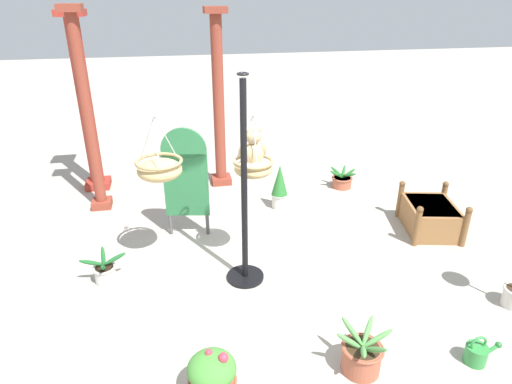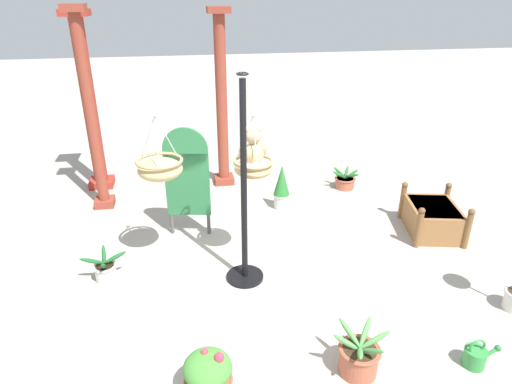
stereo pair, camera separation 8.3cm
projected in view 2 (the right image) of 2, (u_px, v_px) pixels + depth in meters
The scene contains 16 objects.
ground_plane at pixel (258, 270), 5.37m from camera, with size 40.00×40.00×0.00m, color #A8A093.
display_pole_central at pixel (244, 223), 4.91m from camera, with size 0.44×0.44×2.41m.
hanging_basket_with_teddy at pixel (253, 167), 4.91m from camera, with size 0.46×0.46×0.72m.
teddy_bear at pixel (253, 149), 4.85m from camera, with size 0.32×0.29×0.47m.
hanging_basket_left_high at pixel (160, 168), 4.94m from camera, with size 0.53×0.53×0.75m.
greenhouse_pillar_left at pixel (91, 118), 6.37m from camera, with size 0.31×0.31×2.98m.
greenhouse_pillar_right at pixel (90, 108), 7.11m from camera, with size 0.42×0.42×2.88m.
greenhouse_pillar_far_back at pixel (222, 105), 7.23m from camera, with size 0.35×0.35×2.92m.
wooden_planter_box at pixel (432, 218), 6.13m from camera, with size 0.89×1.04×0.58m.
potted_plant_flowering_red at pixel (208, 376), 3.60m from camera, with size 0.41×0.41×0.48m.
potted_plant_tall_leafy at pixel (345, 181), 7.55m from camera, with size 0.48×0.44×0.35m.
potted_plant_bushy_green at pixel (105, 269), 5.13m from camera, with size 0.54×0.48×0.37m.
potted_plant_small_succulent at pixel (282, 187), 6.75m from camera, with size 0.26×0.26×0.72m.
potted_plant_conical_shrub at pixel (359, 356), 3.87m from camera, with size 0.54×0.54×0.45m.
display_sign_board at pixel (187, 173), 5.80m from camera, with size 0.59×0.16×1.55m.
watering_can at pixel (476, 356), 3.96m from camera, with size 0.35×0.20×0.30m.
Camera 2 is at (-0.81, -4.39, 3.13)m, focal length 30.56 mm.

